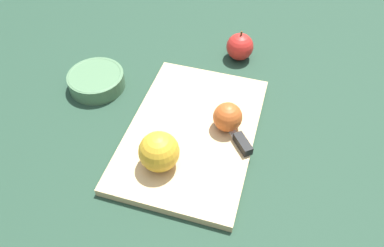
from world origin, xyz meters
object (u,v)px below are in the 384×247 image
apple_half_right (227,117)px  apple_whole (239,46)px  knife (240,141)px  apple_half_left (159,152)px  bowl (96,80)px

apple_half_right → apple_whole: 0.29m
apple_half_right → knife: apple_half_right is taller
apple_half_left → apple_half_right: apple_half_left is taller
apple_half_left → apple_half_right: 0.18m
apple_half_left → apple_half_right: (0.16, -0.09, -0.01)m
knife → apple_half_left: bearing=85.0°
knife → apple_whole: apple_whole is taller
apple_half_right → knife: bearing=107.8°
apple_half_left → apple_whole: apple_half_left is taller
apple_half_right → knife: (-0.03, -0.04, -0.02)m
apple_whole → bowl: size_ratio=0.61×
apple_half_right → bowl: 0.37m
bowl → apple_half_left: bearing=-121.0°
knife → bowl: size_ratio=0.86×
bowl → apple_half_right: bearing=-91.3°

